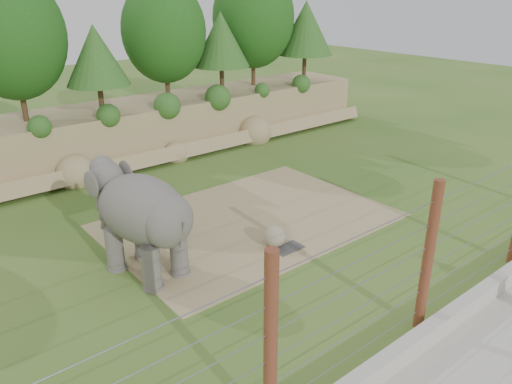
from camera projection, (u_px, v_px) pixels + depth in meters
ground at (296, 257)px, 15.91m from camera, size 90.00×90.00×0.00m
back_embankment at (124, 77)px, 23.76m from camera, size 30.00×5.52×8.77m
dirt_patch at (249, 220)px, 18.34m from camera, size 10.00×7.00×0.02m
drain_grate at (288, 248)px, 16.37m from camera, size 1.00×0.60×0.03m
elephant at (144, 224)px, 14.50m from camera, size 2.43×4.22×3.21m
stone_ball at (275, 236)px, 16.39m from camera, size 0.73×0.73×0.73m
retaining_wall at (437, 327)px, 12.25m from camera, size 26.00×0.35×0.50m
barrier_fence at (428, 258)px, 11.93m from camera, size 20.26×0.26×4.00m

